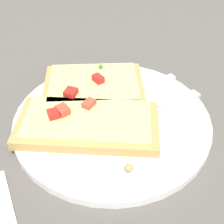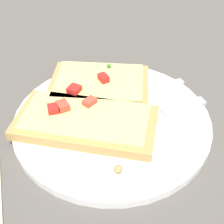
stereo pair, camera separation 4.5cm
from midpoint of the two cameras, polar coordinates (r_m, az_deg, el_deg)
ground_plane at (r=0.46m, az=2.77°, el=-2.18°), size 4.00×4.00×0.00m
plate at (r=0.46m, az=2.79°, el=-1.64°), size 0.29×0.29×0.01m
fork at (r=0.48m, az=2.87°, el=2.02°), size 0.04×0.23×0.01m
knife at (r=0.46m, az=11.30°, el=-0.81°), size 0.05×0.19×0.01m
pizza_slice_main at (r=0.43m, az=-1.94°, el=-1.78°), size 0.18×0.22×0.03m
pizza_slice_corner at (r=0.50m, az=-0.33°, el=4.80°), size 0.16×0.19×0.03m
crumb_scatter at (r=0.46m, az=2.65°, el=0.50°), size 0.19×0.07×0.01m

